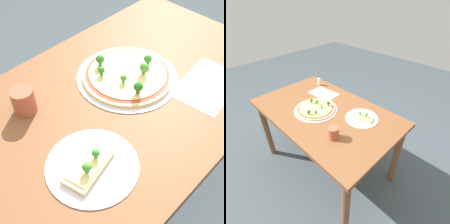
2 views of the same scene
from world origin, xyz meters
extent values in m
plane|color=#3D474C|center=(0.00, 0.00, 0.00)|extent=(8.00, 8.00, 0.00)
cube|color=brown|center=(0.00, 0.00, 0.74)|extent=(1.34, 0.83, 0.04)
cylinder|color=brown|center=(0.61, 0.35, 0.36)|extent=(0.06, 0.06, 0.73)
cylinder|color=silver|center=(0.07, 0.05, 0.76)|extent=(0.39, 0.39, 0.00)
cylinder|color=#E5C17F|center=(0.07, 0.05, 0.77)|extent=(0.35, 0.35, 0.01)
cylinder|color=#B73823|center=(0.07, 0.05, 0.78)|extent=(0.32, 0.32, 0.00)
cylinder|color=#EACC75|center=(0.07, 0.05, 0.78)|extent=(0.30, 0.30, 0.00)
sphere|color=#479338|center=(0.01, 0.02, 0.81)|extent=(0.03, 0.03, 0.03)
cylinder|color=#51973E|center=(0.01, 0.02, 0.79)|extent=(0.01, 0.01, 0.01)
sphere|color=#479338|center=(0.11, 0.00, 0.82)|extent=(0.03, 0.03, 0.03)
cylinder|color=#51973E|center=(0.11, 0.00, 0.79)|extent=(0.02, 0.02, 0.02)
sphere|color=#337A2D|center=(-0.01, 0.11, 0.81)|extent=(0.03, 0.03, 0.03)
cylinder|color=#3F8136|center=(-0.01, 0.11, 0.79)|extent=(0.01, 0.01, 0.01)
sphere|color=#286B23|center=(0.01, -0.06, 0.82)|extent=(0.03, 0.03, 0.03)
cylinder|color=#37742D|center=(0.01, -0.06, 0.79)|extent=(0.02, 0.02, 0.02)
sphere|color=#337A2D|center=(0.03, 0.15, 0.82)|extent=(0.03, 0.03, 0.03)
cylinder|color=#3F8136|center=(0.03, 0.15, 0.79)|extent=(0.02, 0.02, 0.02)
sphere|color=#337A2D|center=(0.16, 0.02, 0.81)|extent=(0.03, 0.03, 0.03)
cylinder|color=#3F8136|center=(0.16, 0.02, 0.79)|extent=(0.01, 0.01, 0.01)
cylinder|color=silver|center=(-0.31, -0.15, 0.76)|extent=(0.28, 0.28, 0.00)
cube|color=#E5C17F|center=(-0.32, -0.15, 0.77)|extent=(0.18, 0.12, 0.02)
cube|color=#EACC75|center=(-0.32, -0.15, 0.78)|extent=(0.15, 0.10, 0.00)
sphere|color=#3D8933|center=(-0.29, -0.15, 0.81)|extent=(0.02, 0.02, 0.02)
cylinder|color=#488E3A|center=(-0.29, -0.15, 0.79)|extent=(0.01, 0.01, 0.01)
sphere|color=#479338|center=(-0.34, -0.17, 0.81)|extent=(0.03, 0.03, 0.03)
cylinder|color=#51973E|center=(-0.34, -0.17, 0.79)|extent=(0.01, 0.01, 0.01)
cylinder|color=#AD5138|center=(-0.31, 0.18, 0.81)|extent=(0.08, 0.08, 0.09)
cube|color=white|center=(0.25, -0.20, 0.76)|extent=(0.30, 0.22, 0.00)
camera|label=1|loc=(-0.64, -0.56, 1.55)|focal=50.00mm
camera|label=2|loc=(-1.01, 0.83, 1.67)|focal=28.00mm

